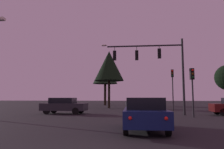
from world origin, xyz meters
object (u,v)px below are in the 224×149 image
car_crossing_left (64,105)px  car_far_lane (143,103)px  tree_behind_sign (105,73)px  traffic_signal_mast_arm (155,61)px  tree_left_far (109,66)px  traffic_light_corner_left (173,82)px  car_nearside_lane (144,113)px  traffic_light_corner_right (192,82)px

car_crossing_left → car_far_lane: same height
car_far_lane → tree_behind_sign: size_ratio=0.52×
traffic_signal_mast_arm → car_far_lane: 10.82m
tree_left_far → traffic_signal_mast_arm: bearing=-63.1°
traffic_signal_mast_arm → tree_left_far: bearing=116.9°
traffic_light_corner_left → tree_left_far: 10.66m
traffic_light_corner_left → car_nearside_lane: bearing=-103.0°
traffic_light_corner_right → car_nearside_lane: 8.45m
traffic_signal_mast_arm → tree_left_far: tree_left_far is taller
tree_left_far → traffic_light_corner_right: bearing=-58.2°
tree_behind_sign → tree_left_far: size_ratio=1.08×
car_far_lane → car_nearside_lane: bearing=-90.6°
car_crossing_left → car_far_lane: bearing=52.2°
traffic_light_corner_left → tree_behind_sign: bearing=121.2°
traffic_light_corner_left → tree_left_far: size_ratio=0.56×
traffic_signal_mast_arm → traffic_light_corner_right: 4.06m
car_nearside_lane → car_far_lane: same height
car_far_lane → car_crossing_left: bearing=-127.8°
traffic_light_corner_left → traffic_light_corner_right: (0.33, -8.25, -0.66)m
traffic_light_corner_left → tree_behind_sign: size_ratio=0.52×
traffic_signal_mast_arm → tree_left_far: 13.46m
car_crossing_left → traffic_signal_mast_arm: bearing=-0.8°
car_nearside_lane → traffic_light_corner_left: bearing=77.0°
traffic_light_corner_right → car_nearside_lane: bearing=-118.3°
car_crossing_left → tree_behind_sign: size_ratio=0.46×
traffic_light_corner_right → traffic_light_corner_left: bearing=92.3°
car_nearside_lane → traffic_light_corner_right: bearing=61.7°
traffic_light_corner_left → car_nearside_lane: (-3.57, -15.49, -2.60)m
traffic_light_corner_right → car_crossing_left: (-11.35, 2.31, -1.95)m
car_far_lane → tree_behind_sign: tree_behind_sign is taller
car_far_lane → tree_behind_sign: bearing=118.2°
traffic_light_corner_left → car_crossing_left: 12.79m
traffic_signal_mast_arm → traffic_light_corner_left: bearing=68.7°
car_far_lane → tree_left_far: bearing=158.6°
car_far_lane → traffic_light_corner_left: bearing=-49.2°
car_nearside_lane → car_crossing_left: size_ratio=1.06×
traffic_light_corner_right → car_nearside_lane: traffic_light_corner_right is taller
traffic_light_corner_right → car_nearside_lane: (-3.90, -7.24, -1.95)m
traffic_light_corner_left → car_nearside_lane: size_ratio=1.06×
car_nearside_lane → traffic_signal_mast_arm: bearing=82.7°
traffic_light_corner_left → traffic_light_corner_right: 8.29m
car_crossing_left → tree_behind_sign: 24.94m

